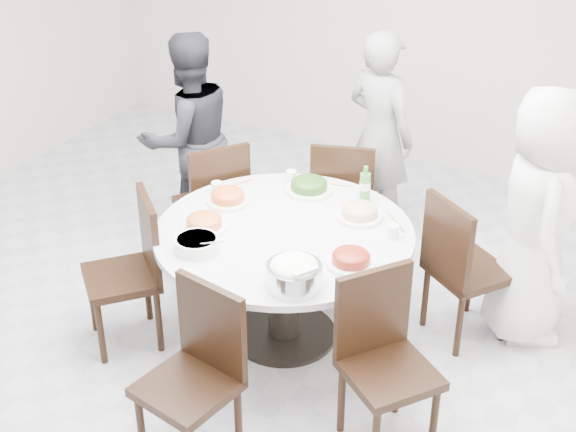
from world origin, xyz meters
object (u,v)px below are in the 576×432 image
at_px(chair_se, 390,370).
at_px(rice_bowl, 294,276).
at_px(diner_right, 537,217).
at_px(diner_middle, 380,135).
at_px(dining_table, 284,285).
at_px(chair_nw, 211,202).
at_px(beverage_bottle, 365,183).
at_px(soup_bowl, 197,244).
at_px(chair_sw, 121,274).
at_px(chair_s, 187,384).
at_px(diner_left, 189,138).
at_px(chair_ne, 469,267).
at_px(chair_n, 344,199).

height_order(chair_se, rice_bowl, chair_se).
relative_size(diner_right, diner_middle, 1.03).
bearing_deg(dining_table, chair_nw, 147.72).
relative_size(chair_nw, chair_se, 1.00).
bearing_deg(dining_table, beverage_bottle, 64.57).
height_order(chair_nw, soup_bowl, chair_nw).
bearing_deg(chair_sw, chair_s, 7.17).
distance_m(chair_s, diner_right, 2.24).
bearing_deg(beverage_bottle, chair_s, -97.45).
bearing_deg(chair_sw, soup_bowl, 49.92).
xyz_separation_m(chair_se, diner_right, (0.39, 1.30, 0.32)).
bearing_deg(soup_bowl, chair_s, -61.69).
xyz_separation_m(chair_nw, chair_s, (0.89, -1.64, 0.00)).
bearing_deg(chair_nw, dining_table, 93.03).
xyz_separation_m(diner_middle, rice_bowl, (0.31, -1.98, 0.04)).
relative_size(diner_left, rice_bowl, 5.30).
bearing_deg(dining_table, soup_bowl, -128.31).
bearing_deg(rice_bowl, chair_ne, 57.36).
distance_m(dining_table, diner_right, 1.53).
bearing_deg(diner_right, chair_n, 57.81).
bearing_deg(rice_bowl, beverage_bottle, 92.42).
distance_m(rice_bowl, soup_bowl, 0.64).
bearing_deg(diner_right, rice_bowl, 120.34).
bearing_deg(chair_n, beverage_bottle, 109.16).
bearing_deg(rice_bowl, diner_middle, 99.01).
xyz_separation_m(chair_sw, diner_right, (2.10, 1.23, 0.32)).
height_order(chair_s, beverage_bottle, beverage_bottle).
bearing_deg(chair_ne, rice_bowl, 93.37).
height_order(chair_ne, beverage_bottle, beverage_bottle).
distance_m(chair_n, chair_sw, 1.67).
bearing_deg(diner_middle, chair_ne, 153.89).
xyz_separation_m(rice_bowl, beverage_bottle, (-0.04, 1.04, 0.05)).
relative_size(rice_bowl, beverage_bottle, 1.28).
bearing_deg(diner_middle, chair_nw, 67.20).
relative_size(diner_right, rice_bowl, 5.46).
bearing_deg(chair_n, rice_bowl, 86.90).
bearing_deg(chair_sw, chair_se, 40.03).
height_order(chair_ne, soup_bowl, chair_ne).
distance_m(chair_ne, chair_se, 1.10).
xyz_separation_m(chair_ne, chair_sw, (-1.80, -1.01, 0.00)).
xyz_separation_m(dining_table, chair_se, (0.88, -0.55, 0.10)).
height_order(chair_n, diner_left, diner_left).
relative_size(chair_n, chair_sw, 1.00).
bearing_deg(chair_n, chair_nw, 13.23).
height_order(diner_left, beverage_bottle, diner_left).
height_order(chair_n, chair_se, same).
relative_size(dining_table, chair_s, 1.58).
height_order(diner_right, beverage_bottle, diner_right).
bearing_deg(diner_middle, diner_right, 168.30).
relative_size(dining_table, diner_right, 0.95).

